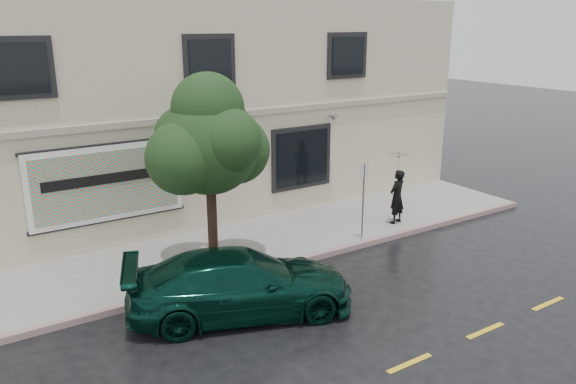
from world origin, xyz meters
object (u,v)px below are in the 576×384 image
car (241,283)px  street_tree (209,145)px  pedestrian (397,197)px  fire_hydrant (204,262)px

car → street_tree: street_tree is taller
car → pedestrian: size_ratio=2.88×
pedestrian → street_tree: street_tree is taller
car → pedestrian: 7.11m
car → fire_hydrant: (-0.05, 1.83, -0.16)m
street_tree → fire_hydrant: size_ratio=5.27×
street_tree → pedestrian: bearing=0.1°
pedestrian → fire_hydrant: bearing=-11.3°
car → street_tree: 3.49m
street_tree → fire_hydrant: street_tree is taller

